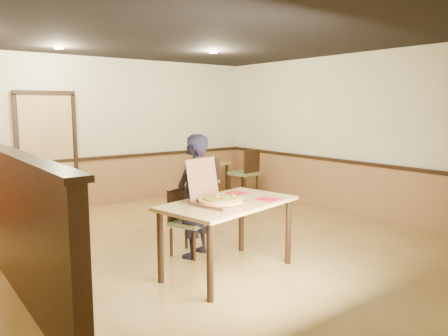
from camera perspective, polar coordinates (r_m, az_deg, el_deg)
The scene contains 23 objects.
floor at distance 5.70m, azimuth -3.99°, elevation -11.33°, with size 7.00×7.00×0.00m, color tan.
ceiling at distance 5.45m, azimuth -4.29°, elevation 17.64°, with size 7.00×7.00×0.00m, color black.
wall_back at distance 8.54m, azimuth -17.08°, elevation 4.42°, with size 7.00×7.00×0.00m, color beige.
wall_right at distance 7.87m, azimuth 17.82°, elevation 4.10°, with size 7.00×7.00×0.00m, color beige.
wainscot_back at distance 8.62m, azimuth -16.75°, elevation -1.90°, with size 7.00×0.04×0.90m, color olive.
chair_rail_back at distance 8.54m, azimuth -16.83°, elevation 1.19°, with size 7.00×0.06×0.06m, color black.
wainscot_right at distance 7.96m, azimuth 17.40°, elevation -2.74°, with size 0.04×7.00×0.90m, color olive.
chair_rail_right at distance 7.87m, azimuth 17.46°, elevation 0.61°, with size 0.06×7.00×0.06m, color black.
back_door at distance 8.29m, azimuth -22.08°, elevation 1.66°, with size 0.90×0.06×2.10m, color tan.
booth_partition at distance 4.56m, azimuth -24.34°, elevation -7.35°, with size 0.20×3.10×1.44m.
spot_b at distance 7.38m, azimuth -20.79°, elevation 14.48°, with size 0.14×0.14×0.02m, color #FFEAB2.
spot_c at distance 7.46m, azimuth -1.42°, elevation 14.91°, with size 0.14×0.14×0.02m, color #FFEAB2.
main_table at distance 4.94m, azimuth 0.54°, elevation -5.65°, with size 1.70×1.19×0.83m.
diner_chair at distance 5.65m, azimuth -5.01°, elevation -6.60°, with size 0.55×0.55×0.85m.
side_chair_left at distance 8.62m, azimuth -2.00°, elevation -1.30°, with size 0.61×0.61×0.90m.
side_chair_right at distance 9.17m, azimuth 2.92°, elevation -0.38°, with size 0.57×0.57×1.00m.
side_table at distance 9.38m, azimuth -1.70°, elevation -0.32°, with size 0.82×0.82×0.69m.
diner at distance 5.49m, azimuth -3.92°, elevation -3.66°, with size 0.57×0.37×1.55m, color black.
pizza_box at distance 4.77m, azimuth -0.87°, elevation -4.02°, with size 0.57×0.63×0.49m.
pizza at distance 4.74m, azimuth -0.41°, elevation -4.24°, with size 0.49×0.49×0.03m, color gold.
napkin_near at distance 5.04m, azimuth 5.77°, elevation -4.08°, with size 0.29×0.29×0.01m.
napkin_far at distance 5.37m, azimuth 1.65°, elevation -3.29°, with size 0.29×0.29×0.01m.
condiment at distance 9.30m, azimuth -1.28°, elevation 1.19°, with size 0.07×0.07×0.17m, color #986A1B.
Camera 1 is at (-2.93, -4.51, 1.89)m, focal length 35.00 mm.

